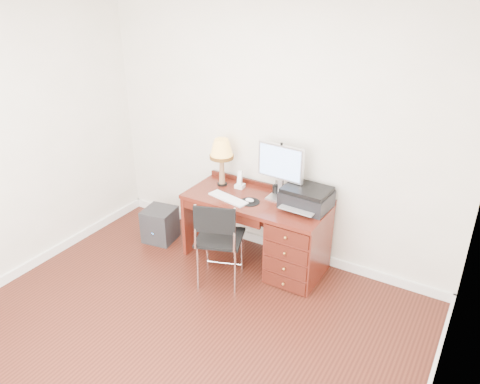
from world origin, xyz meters
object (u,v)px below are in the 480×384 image
Objects in this scene: monitor at (280,165)px; desk at (283,236)px; printer at (307,197)px; equipment_box at (160,224)px; phone at (240,183)px; leg_lamp at (222,152)px; chair at (216,234)px.

desk is at bearing -42.97° from monitor.
equipment_box is at bearing -167.56° from printer.
desk is 3.80× the size of equipment_box.
phone is 0.50× the size of equipment_box.
leg_lamp is 0.39m from phone.
monitor is (-0.14, 0.15, 0.70)m from desk.
chair is 2.37× the size of equipment_box.
leg_lamp is at bearing -178.02° from printer.
equipment_box is (-1.68, -0.29, -0.66)m from printer.
equipment_box is (-1.03, 0.37, -0.37)m from chair.
chair reaches higher than desk.
printer is 0.97m from chair.
leg_lamp is 2.68× the size of phone.
desk is 1.10m from leg_lamp.
equipment_box is at bearing 140.07° from chair.
phone is 1.13m from equipment_box.
leg_lamp is at bearing 171.80° from desk.
printer is 2.47× the size of phone.
monitor is at bearing 2.43° from leg_lamp.
leg_lamp is (-1.00, 0.01, 0.28)m from printer.
desk reaches higher than equipment_box.
monitor reaches higher than phone.
printer is at bearing 30.46° from desk.
chair is at bearing -111.17° from monitor.
chair is at bearing -132.10° from printer.
leg_lamp is at bearing -174.68° from phone.
phone is (-0.79, 0.04, -0.04)m from printer.
phone reaches higher than equipment_box.
monitor is 0.57m from phone.
desk is 2.58× the size of monitor.
monitor reaches higher than chair.
leg_lamp reaches higher than phone.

